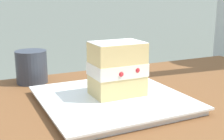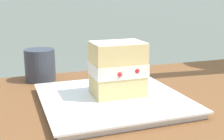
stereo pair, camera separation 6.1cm
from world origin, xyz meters
name	(u,v)px [view 2 (the right image)]	position (x,y,z in m)	size (l,w,h in m)	color
dessert_plate	(112,100)	(0.02, -0.12, 0.76)	(0.29, 0.29, 0.02)	white
cake_slice	(118,69)	(0.01, -0.13, 0.82)	(0.11, 0.08, 0.11)	#E0C17A
coffee_cup	(40,65)	(0.14, -0.35, 0.79)	(0.08, 0.08, 0.08)	#333842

